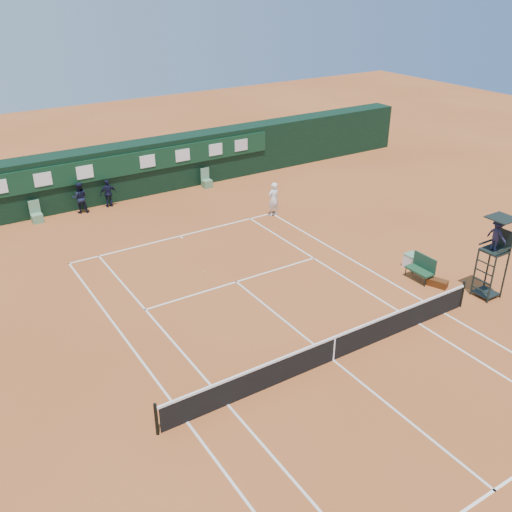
{
  "coord_description": "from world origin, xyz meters",
  "views": [
    {
      "loc": [
        -10.59,
        -11.77,
        11.8
      ],
      "look_at": [
        0.73,
        6.0,
        1.2
      ],
      "focal_mm": 40.0,
      "sensor_mm": 36.0,
      "label": 1
    }
  ],
  "objects_px": {
    "cooler": "(412,261)",
    "player": "(273,199)",
    "tennis_net": "(334,348)",
    "umpire_chair": "(496,241)",
    "player_bench": "(422,267)"
  },
  "relations": [
    {
      "from": "cooler",
      "to": "player",
      "type": "xyz_separation_m",
      "value": [
        -1.81,
        8.22,
        0.6
      ]
    },
    {
      "from": "player",
      "to": "tennis_net",
      "type": "bearing_deg",
      "value": 59.3
    },
    {
      "from": "tennis_net",
      "to": "player",
      "type": "height_order",
      "value": "player"
    },
    {
      "from": "cooler",
      "to": "umpire_chair",
      "type": "bearing_deg",
      "value": -78.54
    },
    {
      "from": "umpire_chair",
      "to": "player",
      "type": "bearing_deg",
      "value": 102.14
    },
    {
      "from": "tennis_net",
      "to": "player",
      "type": "distance_m",
      "value": 12.81
    },
    {
      "from": "cooler",
      "to": "player",
      "type": "bearing_deg",
      "value": 102.42
    },
    {
      "from": "tennis_net",
      "to": "umpire_chair",
      "type": "distance_m",
      "value": 8.14
    },
    {
      "from": "player_bench",
      "to": "cooler",
      "type": "distance_m",
      "value": 1.15
    },
    {
      "from": "cooler",
      "to": "tennis_net",
      "type": "bearing_deg",
      "value": -154.83
    },
    {
      "from": "player_bench",
      "to": "player",
      "type": "xyz_separation_m",
      "value": [
        -1.33,
        9.22,
        0.33
      ]
    },
    {
      "from": "tennis_net",
      "to": "cooler",
      "type": "relative_size",
      "value": 20.0
    },
    {
      "from": "umpire_chair",
      "to": "cooler",
      "type": "height_order",
      "value": "umpire_chair"
    },
    {
      "from": "player_bench",
      "to": "cooler",
      "type": "height_order",
      "value": "player_bench"
    },
    {
      "from": "umpire_chair",
      "to": "player_bench",
      "type": "xyz_separation_m",
      "value": [
        -1.17,
        2.38,
        -1.86
      ]
    }
  ]
}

